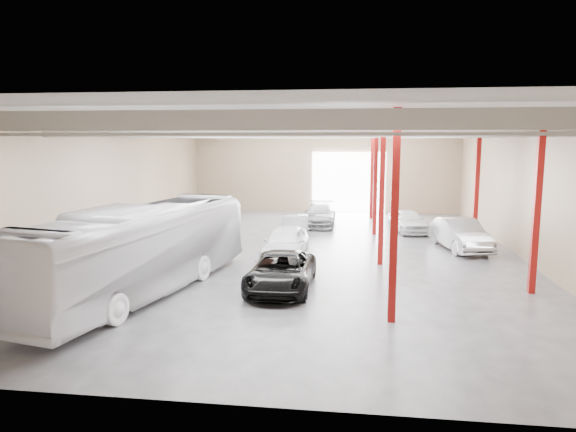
% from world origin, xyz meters
% --- Properties ---
extents(depot_shell, '(22.12, 32.12, 7.06)m').
position_xyz_m(depot_shell, '(0.13, 0.48, 4.98)').
color(depot_shell, '#403F44').
rests_on(depot_shell, ground).
extents(coach_bus, '(5.46, 12.91, 3.50)m').
position_xyz_m(coach_bus, '(-5.71, -8.00, 1.75)').
color(coach_bus, white).
rests_on(coach_bus, ground).
extents(black_sedan, '(2.52, 5.34, 1.47)m').
position_xyz_m(black_sedan, '(-0.36, -6.78, 0.74)').
color(black_sedan, black).
rests_on(black_sedan, ground).
extents(car_row_a, '(2.16, 5.02, 1.69)m').
position_xyz_m(car_row_a, '(-0.90, -1.58, 0.85)').
color(car_row_a, white).
rests_on(car_row_a, ground).
extents(car_row_b, '(1.90, 4.57, 1.47)m').
position_xyz_m(car_row_b, '(-1.01, 3.62, 0.73)').
color(car_row_b, '#AEAEB2').
rests_on(car_row_b, ground).
extents(car_row_c, '(2.20, 5.30, 1.53)m').
position_xyz_m(car_row_c, '(0.09, 9.00, 0.77)').
color(car_row_c, gray).
rests_on(car_row_c, ground).
extents(car_right_near, '(2.83, 5.44, 1.71)m').
position_xyz_m(car_right_near, '(8.30, 2.00, 0.85)').
color(car_right_near, '#B1B1B6').
rests_on(car_right_near, ground).
extents(car_right_far, '(2.65, 4.64, 1.49)m').
position_xyz_m(car_right_far, '(6.00, 7.20, 0.74)').
color(car_right_far, silver).
rests_on(car_right_far, ground).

